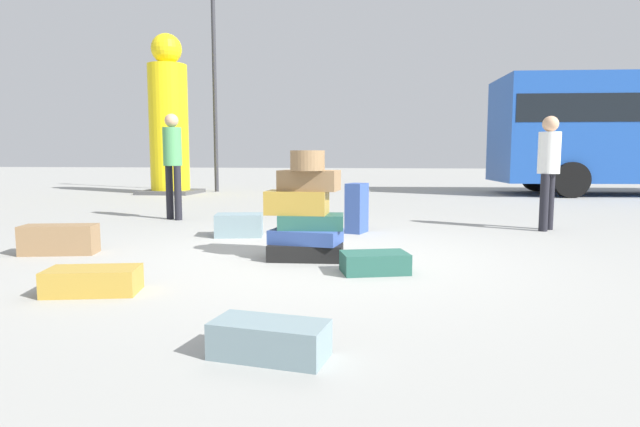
# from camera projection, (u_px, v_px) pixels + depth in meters

# --- Properties ---
(ground_plane) EXTENTS (80.00, 80.00, 0.00)m
(ground_plane) POSITION_uv_depth(u_px,v_px,m) (316.00, 258.00, 5.47)
(ground_plane) COLOR #9E9E99
(suitcase_tower) EXTENTS (0.81, 0.57, 1.11)m
(suitcase_tower) POSITION_uv_depth(u_px,v_px,m) (306.00, 213.00, 5.39)
(suitcase_tower) COLOR black
(suitcase_tower) RESTS_ON ground
(suitcase_slate_white_trunk) EXTENTS (0.68, 0.52, 0.29)m
(suitcase_slate_white_trunk) POSITION_uv_depth(u_px,v_px,m) (239.00, 225.00, 6.92)
(suitcase_slate_white_trunk) COLOR gray
(suitcase_slate_white_trunk) RESTS_ON ground
(suitcase_brown_behind_tower) EXTENTS (0.81, 0.46, 0.32)m
(suitcase_brown_behind_tower) POSITION_uv_depth(u_px,v_px,m) (59.00, 240.00, 5.66)
(suitcase_brown_behind_tower) COLOR olive
(suitcase_brown_behind_tower) RESTS_ON ground
(suitcase_tan_foreground_far) EXTENTS (0.74, 0.50, 0.20)m
(suitcase_tan_foreground_far) POSITION_uv_depth(u_px,v_px,m) (93.00, 281.00, 4.04)
(suitcase_tan_foreground_far) COLOR #B28C33
(suitcase_tan_foreground_far) RESTS_ON ground
(suitcase_navy_foreground_near) EXTENTS (0.31, 0.39, 0.68)m
(suitcase_navy_foreground_near) POSITION_uv_depth(u_px,v_px,m) (357.00, 208.00, 7.22)
(suitcase_navy_foreground_near) COLOR #334F99
(suitcase_navy_foreground_near) RESTS_ON ground
(suitcase_cream_upright_blue) EXTENTS (0.55, 0.40, 0.19)m
(suitcase_cream_upright_blue) POSITION_uv_depth(u_px,v_px,m) (307.00, 234.00, 6.45)
(suitcase_cream_upright_blue) COLOR beige
(suitcase_cream_upright_blue) RESTS_ON ground
(suitcase_slate_right_side) EXTENTS (0.64, 0.38, 0.19)m
(suitcase_slate_right_side) POSITION_uv_depth(u_px,v_px,m) (270.00, 339.00, 2.76)
(suitcase_slate_right_side) COLOR gray
(suitcase_slate_right_side) RESTS_ON ground
(suitcase_teal_left_side) EXTENTS (0.67, 0.52, 0.19)m
(suitcase_teal_left_side) POSITION_uv_depth(u_px,v_px,m) (375.00, 263.00, 4.76)
(suitcase_teal_left_side) COLOR #26594C
(suitcase_teal_left_side) RESTS_ON ground
(person_bearded_onlooker) EXTENTS (0.30, 0.30, 1.60)m
(person_bearded_onlooker) POSITION_uv_depth(u_px,v_px,m) (549.00, 163.00, 7.38)
(person_bearded_onlooker) COLOR black
(person_bearded_onlooker) RESTS_ON ground
(person_tourist_with_camera) EXTENTS (0.31, 0.30, 1.73)m
(person_tourist_with_camera) POSITION_uv_depth(u_px,v_px,m) (173.00, 157.00, 8.63)
(person_tourist_with_camera) COLOR black
(person_tourist_with_camera) RESTS_ON ground
(yellow_dummy_statue) EXTENTS (1.48, 1.48, 4.36)m
(yellow_dummy_statue) POSITION_uv_depth(u_px,v_px,m) (169.00, 123.00, 14.56)
(yellow_dummy_statue) COLOR yellow
(yellow_dummy_statue) RESTS_ON ground
(lamp_post) EXTENTS (0.36, 0.36, 6.34)m
(lamp_post) POSITION_uv_depth(u_px,v_px,m) (214.00, 49.00, 15.16)
(lamp_post) COLOR #333338
(lamp_post) RESTS_ON ground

